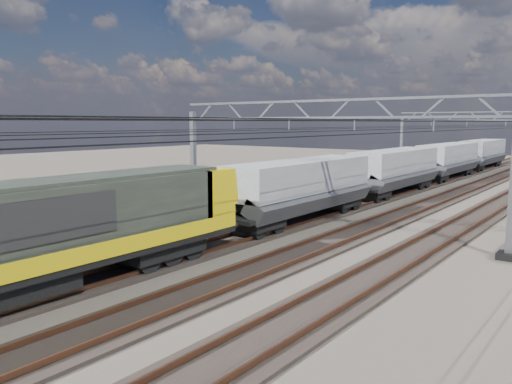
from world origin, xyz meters
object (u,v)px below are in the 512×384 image
Objects in this scene: hopper_wagon_third at (448,158)px; hopper_wagon_fourth at (483,152)px; catenary_gantry_mid at (320,160)px; hopper_wagon_lead at (302,185)px; catenary_gantry_far at (485,141)px; hopper_wagon_mid at (395,168)px.

hopper_wagon_third and hopper_wagon_fourth have the same top height.
hopper_wagon_lead is (-2.00, 1.39, -1.67)m from catenary_gantry_mid.
catenary_gantry_far is 1.53× the size of hopper_wagon_third.
catenary_gantry_far is 6.74m from hopper_wagon_third.
hopper_wagon_fourth is (-2.00, 7.99, -1.67)m from catenary_gantry_far.
catenary_gantry_mid is at bearing -34.79° from hopper_wagon_lead.
hopper_wagon_fourth is at bearing 104.06° from catenary_gantry_far.
hopper_wagon_fourth is (-2.00, 43.99, -1.67)m from catenary_gantry_mid.
catenary_gantry_mid is 2.96m from hopper_wagon_lead.
hopper_wagon_lead and hopper_wagon_fourth have the same top height.
catenary_gantry_far is 1.53× the size of hopper_wagon_mid.
hopper_wagon_mid is 1.00× the size of hopper_wagon_fourth.
catenary_gantry_mid is at bearing -90.00° from catenary_gantry_far.
catenary_gantry_far is 8.40m from hopper_wagon_fourth.
hopper_wagon_fourth is at bearing 90.00° from hopper_wagon_mid.
catenary_gantry_mid is 1.53× the size of hopper_wagon_third.
hopper_wagon_mid is at bearing 90.00° from hopper_wagon_lead.
catenary_gantry_far is at bearing 90.00° from catenary_gantry_mid.
hopper_wagon_third is at bearing -107.85° from catenary_gantry_far.
hopper_wagon_lead and hopper_wagon_third have the same top height.
hopper_wagon_fourth is at bearing 92.60° from catenary_gantry_mid.
catenary_gantry_far is at bearing 86.69° from hopper_wagon_lead.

